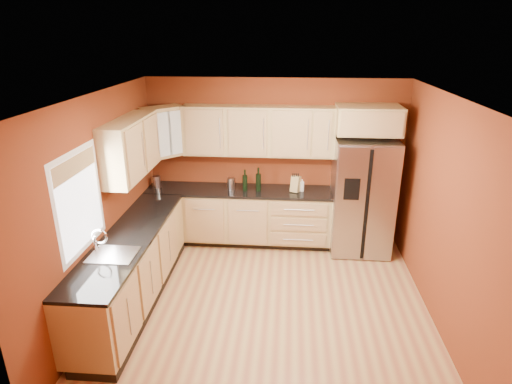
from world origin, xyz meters
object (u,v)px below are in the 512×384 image
(wine_bottle_a, at_px, (245,180))
(soap_dispenser, at_px, (302,185))
(refrigerator, at_px, (362,196))
(canister_left, at_px, (157,182))
(knife_block, at_px, (295,184))

(wine_bottle_a, relative_size, soap_dispenser, 1.79)
(refrigerator, xyz_separation_m, wine_bottle_a, (-1.79, 0.02, 0.20))
(canister_left, xyz_separation_m, wine_bottle_a, (1.41, -0.03, 0.07))
(refrigerator, distance_m, soap_dispenser, 0.92)
(wine_bottle_a, bearing_deg, canister_left, 178.69)
(refrigerator, bearing_deg, soap_dispenser, 175.45)
(refrigerator, xyz_separation_m, knife_block, (-1.01, 0.05, 0.15))
(refrigerator, height_order, canister_left, refrigerator)
(refrigerator, bearing_deg, canister_left, 179.05)
(knife_block, bearing_deg, wine_bottle_a, -154.99)
(soap_dispenser, bearing_deg, knife_block, -165.19)
(refrigerator, height_order, wine_bottle_a, refrigerator)
(wine_bottle_a, height_order, knife_block, wine_bottle_a)
(refrigerator, relative_size, canister_left, 9.22)
(refrigerator, relative_size, wine_bottle_a, 5.21)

